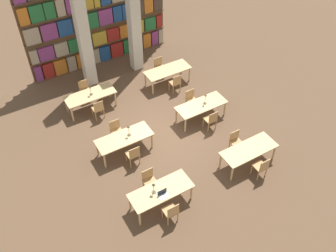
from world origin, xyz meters
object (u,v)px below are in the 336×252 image
(pillar_center, at_px, (133,8))
(chair_8, at_px, (98,108))
(reading_table_3, at_px, (201,106))
(reading_table_4, at_px, (90,96))
(desk_lamp_3, at_px, (90,89))
(reading_table_5, at_px, (168,71))
(reading_table_0, at_px, (161,192))
(chair_11, at_px, (159,66))
(laptop, at_px, (163,195))
(reading_table_1, at_px, (249,151))
(chair_6, at_px, (211,119))
(desk_lamp_1, at_px, (129,129))
(chair_10, at_px, (175,82))
(chair_4, at_px, (133,154))
(reading_table_2, at_px, (124,139))
(chair_2, at_px, (261,167))
(desk_lamp_0, at_px, (154,187))
(chair_7, at_px, (191,99))
(pillar_left, at_px, (81,22))
(chair_1, at_px, (149,180))
(chair_9, at_px, (85,90))
(desk_lamp_2, at_px, (205,97))
(chair_5, at_px, (116,130))
(chair_0, at_px, (171,211))
(chair_3, at_px, (236,141))

(pillar_center, distance_m, chair_8, 4.55)
(reading_table_3, bearing_deg, reading_table_4, 141.24)
(desk_lamp_3, height_order, reading_table_5, desk_lamp_3)
(reading_table_0, distance_m, reading_table_4, 5.59)
(chair_11, bearing_deg, laptop, 61.16)
(reading_table_1, relative_size, chair_6, 2.30)
(reading_table_1, relative_size, desk_lamp_3, 4.85)
(reading_table_1, height_order, reading_table_4, same)
(desk_lamp_1, distance_m, chair_10, 3.88)
(chair_4, xyz_separation_m, reading_table_3, (3.41, 0.77, 0.16))
(reading_table_2, bearing_deg, laptop, -91.29)
(reading_table_1, xyz_separation_m, chair_11, (-0.03, 6.21, -0.16))
(desk_lamp_3, bearing_deg, chair_2, -60.57)
(pillar_center, xyz_separation_m, reading_table_4, (-2.97, -1.69, -2.36))
(chair_2, bearing_deg, desk_lamp_0, 168.09)
(chair_7, xyz_separation_m, desk_lamp_3, (-3.47, 2.10, 0.52))
(pillar_left, xyz_separation_m, reading_table_3, (2.87, -4.52, -2.36))
(chair_1, bearing_deg, reading_table_2, -91.98)
(reading_table_1, bearing_deg, desk_lamp_3, 122.36)
(desk_lamp_1, xyz_separation_m, chair_9, (-0.30, 3.59, -0.55))
(chair_6, height_order, chair_9, same)
(desk_lamp_2, bearing_deg, chair_4, -168.05)
(chair_11, bearing_deg, reading_table_0, 60.57)
(chair_1, relative_size, chair_9, 1.00)
(chair_4, distance_m, chair_8, 2.91)
(desk_lamp_0, distance_m, chair_10, 6.02)
(reading_table_0, xyz_separation_m, reading_table_5, (3.49, 5.46, 0.00))
(reading_table_3, relative_size, chair_10, 2.30)
(reading_table_0, height_order, desk_lamp_2, desk_lamp_2)
(chair_1, bearing_deg, chair_7, -141.44)
(reading_table_0, height_order, chair_5, chair_5)
(desk_lamp_0, xyz_separation_m, chair_4, (0.25, 1.95, -0.53))
(chair_1, distance_m, chair_6, 3.73)
(chair_0, relative_size, desk_lamp_2, 1.92)
(chair_0, xyz_separation_m, chair_2, (3.55, -0.05, 0.00))
(chair_0, distance_m, chair_5, 4.08)
(reading_table_1, bearing_deg, chair_2, -89.76)
(chair_0, bearing_deg, chair_11, 62.85)
(pillar_center, xyz_separation_m, reading_table_3, (0.55, -4.52, -2.36))
(desk_lamp_1, bearing_deg, reading_table_2, -177.88)
(desk_lamp_3, bearing_deg, desk_lamp_2, -37.80)
(pillar_center, bearing_deg, chair_5, -126.25)
(chair_4, bearing_deg, desk_lamp_0, -97.37)
(desk_lamp_2, bearing_deg, chair_8, 149.52)
(chair_5, relative_size, reading_table_5, 0.44)
(chair_3, distance_m, desk_lamp_2, 2.17)
(pillar_left, xyz_separation_m, chair_3, (2.95, -6.63, -2.51))
(chair_7, bearing_deg, pillar_center, -81.86)
(reading_table_3, bearing_deg, reading_table_5, 88.69)
(chair_4, distance_m, chair_11, 5.41)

